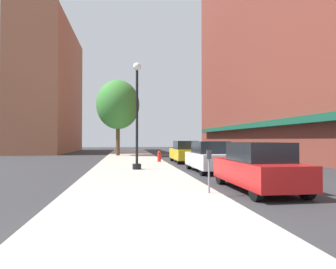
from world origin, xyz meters
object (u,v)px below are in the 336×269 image
tree_near (118,105)px  car_white (209,157)px  lamppost (137,113)px  car_red (258,167)px  parking_meter_near (209,166)px  car_yellow (185,152)px  fire_hydrant (159,156)px

tree_near → car_white: size_ratio=1.81×
lamppost → car_white: lamppost is taller
tree_near → car_red: tree_near is taller
parking_meter_near → lamppost: bearing=104.5°
lamppost → car_yellow: 7.40m
lamppost → tree_near: tree_near is taller
car_yellow → tree_near: bearing=121.6°
car_yellow → fire_hydrant: bearing=-165.4°
fire_hydrant → car_red: bearing=-80.2°
fire_hydrant → car_red: 12.15m
car_red → car_yellow: same height
tree_near → car_yellow: tree_near is taller
car_white → car_yellow: (0.00, 6.61, 0.00)m
lamppost → fire_hydrant: 6.20m
tree_near → car_yellow: bearing=-58.1°
car_white → tree_near: bearing=110.6°
fire_hydrant → car_yellow: size_ratio=0.18×
lamppost → car_yellow: size_ratio=1.37×
tree_near → car_yellow: 11.08m
lamppost → car_red: (3.89, -6.69, -2.39)m
tree_near → car_white: (5.34, -15.19, -4.55)m
lamppost → car_yellow: lamppost is taller
tree_near → car_red: 22.23m
fire_hydrant → car_white: size_ratio=0.18×
parking_meter_near → tree_near: (-3.39, 21.88, 4.41)m
car_white → parking_meter_near: bearing=-105.1°
car_red → car_white: (0.00, 5.91, 0.00)m
car_red → car_yellow: size_ratio=1.00×
lamppost → fire_hydrant: lamppost is taller
tree_near → car_yellow: size_ratio=1.81×
lamppost → parking_meter_near: lamppost is taller
tree_near → car_red: size_ratio=1.81×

